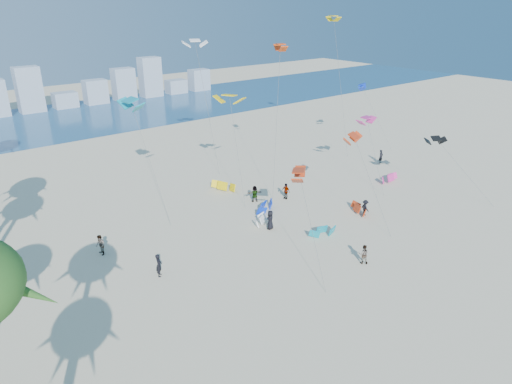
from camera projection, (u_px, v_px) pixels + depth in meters
ground at (384, 353)px, 27.51m from camera, size 220.00×220.00×0.00m
ocean at (40, 123)px, 79.44m from camera, size 220.00×220.00×0.00m
kitesurfer_near at (159, 265)px, 34.96m from camera, size 0.73×0.81×1.85m
kitesurfer_mid at (364, 254)px, 36.70m from camera, size 0.99×0.99×1.62m
kitesurfers_far at (272, 203)px, 45.83m from camera, size 37.92×10.50×1.84m
grounded_kites at (299, 201)px, 47.41m from camera, size 21.32×16.70×1.00m
flying_kites at (282, 93)px, 46.86m from camera, size 37.60×28.77×18.18m
distant_skyline at (15, 97)px, 84.78m from camera, size 85.00×3.00×8.40m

